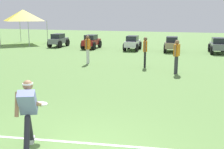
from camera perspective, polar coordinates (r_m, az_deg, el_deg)
field_line_paint at (r=6.21m, az=-5.91°, el=-13.67°), size 27.26×4.10×0.01m
frisbee_thrower at (r=5.99m, az=-16.69°, el=-7.04°), size 0.54×1.14×1.39m
frisbee_in_flight at (r=6.44m, az=-14.14°, el=-5.76°), size 0.36×0.36×0.05m
teammate_near_sideline at (r=13.22m, az=12.99°, el=4.19°), size 0.28×0.49×1.56m
teammate_midfield at (r=14.57m, az=6.75°, el=5.13°), size 0.26×0.50×1.56m
teammate_deep at (r=15.60m, az=-4.95°, el=5.63°), size 0.21×0.49×1.56m
parked_car_slot_a at (r=24.24m, az=-10.82°, el=6.89°), size 1.18×2.24×1.10m
parked_car_slot_b at (r=22.62m, az=-4.22°, el=6.71°), size 1.19×2.24×1.10m
parked_car_slot_c at (r=21.59m, az=4.20°, el=6.45°), size 1.20×2.25×1.10m
parked_car_slot_d at (r=21.10m, az=12.04°, el=6.08°), size 1.29×2.28×1.10m
parked_car_slot_e at (r=21.11m, az=20.68°, el=5.57°), size 1.26×2.27×1.10m
event_tent at (r=27.22m, az=-17.62°, el=11.39°), size 3.16×3.16×3.11m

